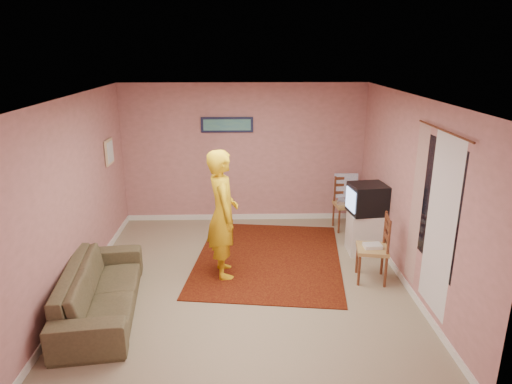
{
  "coord_description": "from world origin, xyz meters",
  "views": [
    {
      "loc": [
        -0.0,
        -5.82,
        3.19
      ],
      "look_at": [
        0.18,
        0.6,
        1.15
      ],
      "focal_mm": 32.0,
      "sensor_mm": 36.0,
      "label": 1
    }
  ],
  "objects_px": {
    "person": "(223,214)",
    "chair_a": "(347,199)",
    "chair_b": "(373,241)",
    "tv_cabinet": "(365,232)",
    "sofa": "(101,289)",
    "crt_tv": "(367,199)"
  },
  "relations": [
    {
      "from": "person",
      "to": "chair_a",
      "type": "bearing_deg",
      "value": -63.53
    },
    {
      "from": "chair_a",
      "to": "chair_b",
      "type": "bearing_deg",
      "value": -97.31
    },
    {
      "from": "chair_a",
      "to": "chair_b",
      "type": "xyz_separation_m",
      "value": [
        -0.06,
        -1.92,
        0.01
      ]
    },
    {
      "from": "tv_cabinet",
      "to": "chair_a",
      "type": "xyz_separation_m",
      "value": [
        -0.09,
        0.98,
        0.25
      ]
    },
    {
      "from": "sofa",
      "to": "person",
      "type": "relative_size",
      "value": 1.13
    },
    {
      "from": "tv_cabinet",
      "to": "sofa",
      "type": "distance_m",
      "value": 4.11
    },
    {
      "from": "crt_tv",
      "to": "chair_a",
      "type": "relative_size",
      "value": 1.17
    },
    {
      "from": "crt_tv",
      "to": "person",
      "type": "distance_m",
      "value": 2.36
    },
    {
      "from": "chair_b",
      "to": "sofa",
      "type": "height_order",
      "value": "chair_b"
    },
    {
      "from": "sofa",
      "to": "person",
      "type": "bearing_deg",
      "value": -64.19
    },
    {
      "from": "sofa",
      "to": "tv_cabinet",
      "type": "bearing_deg",
      "value": -73.15
    },
    {
      "from": "tv_cabinet",
      "to": "crt_tv",
      "type": "height_order",
      "value": "crt_tv"
    },
    {
      "from": "tv_cabinet",
      "to": "chair_a",
      "type": "bearing_deg",
      "value": 95.08
    },
    {
      "from": "person",
      "to": "crt_tv",
      "type": "bearing_deg",
      "value": -84.04
    },
    {
      "from": "chair_a",
      "to": "sofa",
      "type": "xyz_separation_m",
      "value": [
        -3.66,
        -2.66,
        -0.28
      ]
    },
    {
      "from": "chair_b",
      "to": "chair_a",
      "type": "bearing_deg",
      "value": -172.4
    },
    {
      "from": "chair_a",
      "to": "sofa",
      "type": "height_order",
      "value": "chair_a"
    },
    {
      "from": "crt_tv",
      "to": "chair_a",
      "type": "xyz_separation_m",
      "value": [
        -0.08,
        0.98,
        -0.32
      ]
    },
    {
      "from": "chair_b",
      "to": "sofa",
      "type": "xyz_separation_m",
      "value": [
        -3.6,
        -0.73,
        -0.29
      ]
    },
    {
      "from": "tv_cabinet",
      "to": "crt_tv",
      "type": "relative_size",
      "value": 1.1
    },
    {
      "from": "tv_cabinet",
      "to": "crt_tv",
      "type": "bearing_deg",
      "value": -172.75
    },
    {
      "from": "tv_cabinet",
      "to": "chair_a",
      "type": "distance_m",
      "value": 1.02
    }
  ]
}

